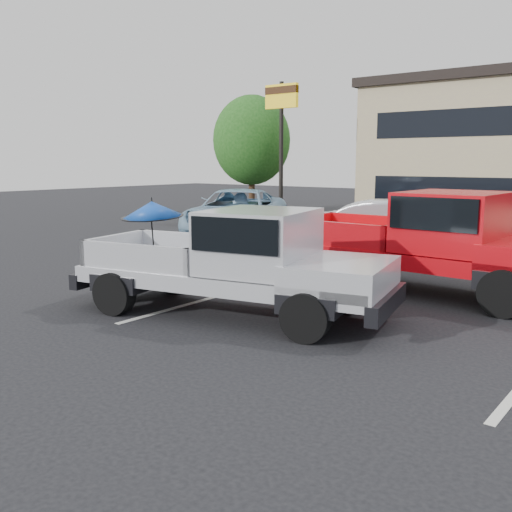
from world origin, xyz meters
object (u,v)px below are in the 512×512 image
object	(u,v)px
motel_sign	(281,114)
blue_suv	(237,214)
red_pickup	(443,239)
silver_sedan	(397,227)
silver_pickup	(247,257)
tree_left	(252,140)

from	to	relation	value
motel_sign	blue_suv	xyz separation A→B (m)	(1.70, -5.01, -3.79)
red_pickup	blue_suv	size ratio (longest dim) A/B	1.04
silver_sedan	blue_suv	world-z (taller)	blue_suv
silver_pickup	blue_suv	size ratio (longest dim) A/B	0.97
tree_left	blue_suv	distance (m)	10.25
motel_sign	silver_sedan	bearing A→B (deg)	-32.14
motel_sign	blue_suv	bearing A→B (deg)	-71.22
silver_pickup	red_pickup	distance (m)	4.29
red_pickup	silver_sedan	distance (m)	5.17
motel_sign	red_pickup	xyz separation A→B (m)	(10.45, -9.01, -3.51)
silver_sedan	tree_left	bearing A→B (deg)	33.80
silver_pickup	motel_sign	bearing A→B (deg)	111.04
silver_sedan	blue_suv	distance (m)	5.86
blue_suv	red_pickup	bearing A→B (deg)	-51.85
silver_pickup	blue_suv	world-z (taller)	silver_pickup
blue_suv	silver_pickup	bearing A→B (deg)	-76.49
blue_suv	motel_sign	bearing A→B (deg)	81.49
silver_pickup	blue_suv	distance (m)	10.26
motel_sign	silver_pickup	world-z (taller)	motel_sign
silver_pickup	tree_left	bearing A→B (deg)	115.88
motel_sign	red_pickup	size ratio (longest dim) A/B	0.94
tree_left	red_pickup	distance (m)	18.97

